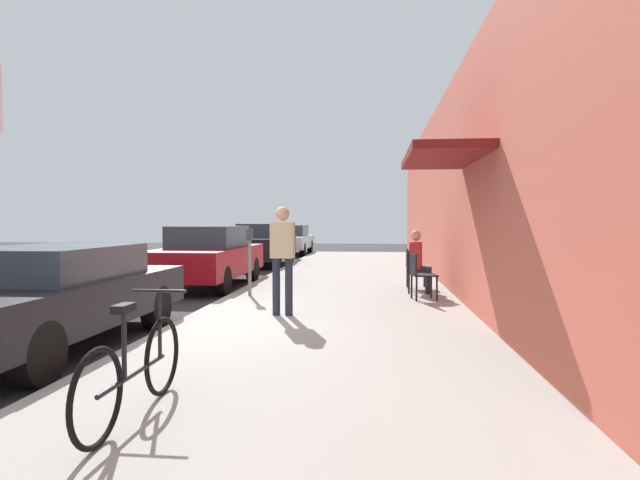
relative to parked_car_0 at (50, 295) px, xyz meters
name	(u,v)px	position (x,y,z in m)	size (l,w,h in m)	color
ground_plane	(170,333)	(1.10, 1.08, -0.68)	(60.00, 60.00, 0.00)	#2D2D30
sidewalk_slab	(336,308)	(3.35, 3.08, -0.62)	(4.50, 32.00, 0.12)	#9E9B93
building_facade	(477,182)	(5.74, 3.07, 1.59)	(1.40, 32.00, 4.54)	#BC5442
parked_car_0	(50,295)	(0.00, 0.00, 0.00)	(1.80, 4.40, 1.28)	black
parked_car_1	(208,256)	(0.00, 6.16, 0.08)	(1.80, 4.40, 1.48)	maroon
parked_car_2	(262,244)	(0.00, 12.37, 0.09)	(1.80, 4.40, 1.51)	black
parked_car_3	(290,239)	(0.00, 18.68, 0.04)	(1.80, 4.40, 1.41)	silver
parking_meter	(250,257)	(1.55, 4.05, 0.21)	(0.12, 0.10, 1.32)	slate
bicycle_0	(134,370)	(2.22, -2.35, -0.20)	(0.46, 1.71, 0.90)	black
cafe_chair_0	(420,273)	(4.87, 3.80, -0.06)	(0.51, 0.51, 0.87)	black
cafe_chair_1	(416,268)	(4.87, 4.79, -0.06)	(0.52, 0.52, 0.87)	black
seated_patron_1	(419,259)	(4.93, 4.78, 0.14)	(0.48, 0.43, 1.29)	#232838
cafe_chair_2	(413,265)	(4.86, 5.57, -0.06)	(0.44, 0.44, 0.87)	black
pedestrian_standing	(282,252)	(2.59, 1.95, 0.44)	(0.36, 0.22, 1.70)	#232838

